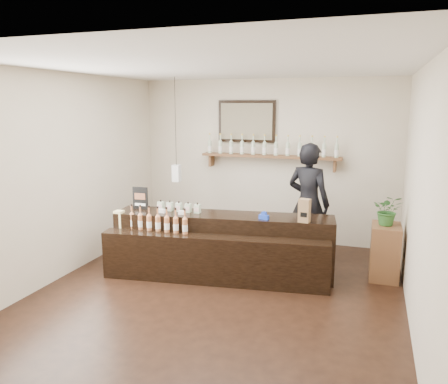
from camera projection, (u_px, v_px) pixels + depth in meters
ground at (218, 293)px, 5.57m from camera, size 5.00×5.00×0.00m
room_shell at (218, 161)px, 5.24m from camera, size 5.00×5.00×5.00m
back_wall_decor at (256, 141)px, 7.48m from camera, size 2.66×0.96×1.69m
counter at (220, 248)px, 6.09m from camera, size 3.11×1.23×1.00m
promo_sign at (140, 198)px, 6.38m from camera, size 0.24×0.03×0.33m
paper_bag at (304, 211)px, 5.67m from camera, size 0.16×0.13×0.31m
tape_dispenser at (264, 216)px, 5.83m from camera, size 0.14×0.08×0.11m
side_cabinet at (385, 252)px, 5.99m from camera, size 0.39×0.53×0.76m
potted_plant at (388, 210)px, 5.88m from camera, size 0.38×0.33×0.42m
shopkeeper at (309, 195)px, 6.53m from camera, size 0.87×0.71×2.06m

